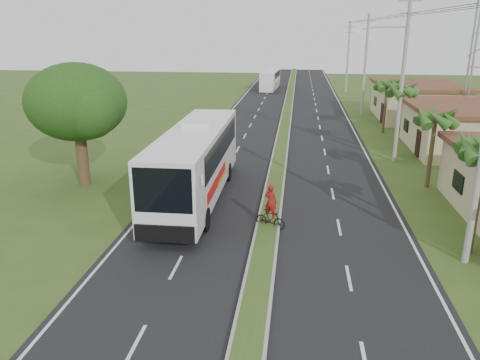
# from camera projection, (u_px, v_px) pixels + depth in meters

# --- Properties ---
(ground) EXTENTS (180.00, 180.00, 0.00)m
(ground) POSITION_uv_depth(u_px,v_px,m) (260.00, 273.00, 18.86)
(ground) COLOR #34511D
(ground) RESTS_ON ground
(road_asphalt) EXTENTS (14.00, 160.00, 0.02)m
(road_asphalt) POSITION_uv_depth(u_px,v_px,m) (281.00, 151.00, 37.74)
(road_asphalt) COLOR black
(road_asphalt) RESTS_ON ground
(median_strip) EXTENTS (1.20, 160.00, 0.18)m
(median_strip) POSITION_uv_depth(u_px,v_px,m) (281.00, 150.00, 37.72)
(median_strip) COLOR gray
(median_strip) RESTS_ON ground
(lane_edge_left) EXTENTS (0.12, 160.00, 0.01)m
(lane_edge_left) POSITION_uv_depth(u_px,v_px,m) (199.00, 148.00, 38.53)
(lane_edge_left) COLOR silver
(lane_edge_left) RESTS_ON ground
(lane_edge_right) EXTENTS (0.12, 160.00, 0.01)m
(lane_edge_right) POSITION_uv_depth(u_px,v_px,m) (366.00, 153.00, 36.96)
(lane_edge_right) COLOR silver
(lane_edge_right) RESTS_ON ground
(shop_mid) EXTENTS (7.60, 10.60, 3.67)m
(shop_mid) POSITION_uv_depth(u_px,v_px,m) (457.00, 128.00, 37.42)
(shop_mid) COLOR tan
(shop_mid) RESTS_ON ground
(shop_far) EXTENTS (8.60, 11.60, 3.82)m
(shop_far) POSITION_uv_depth(u_px,v_px,m) (417.00, 101.00, 50.62)
(shop_far) COLOR tan
(shop_far) RESTS_ON ground
(palm_verge_b) EXTENTS (2.40, 2.40, 5.05)m
(palm_verge_b) POSITION_uv_depth(u_px,v_px,m) (436.00, 118.00, 27.75)
(palm_verge_b) COLOR #473321
(palm_verge_b) RESTS_ON ground
(palm_verge_c) EXTENTS (2.40, 2.40, 5.85)m
(palm_verge_c) POSITION_uv_depth(u_px,v_px,m) (402.00, 90.00, 34.19)
(palm_verge_c) COLOR #473321
(palm_verge_c) RESTS_ON ground
(palm_verge_d) EXTENTS (2.40, 2.40, 5.25)m
(palm_verge_d) POSITION_uv_depth(u_px,v_px,m) (387.00, 84.00, 42.81)
(palm_verge_d) COLOR #473321
(palm_verge_d) RESTS_ON ground
(shade_tree) EXTENTS (6.30, 6.00, 7.54)m
(shade_tree) POSITION_uv_depth(u_px,v_px,m) (75.00, 105.00, 28.19)
(shade_tree) COLOR #473321
(shade_tree) RESTS_ON ground
(utility_pole_b) EXTENTS (3.20, 0.28, 12.00)m
(utility_pole_b) POSITION_uv_depth(u_px,v_px,m) (402.00, 75.00, 32.94)
(utility_pole_b) COLOR gray
(utility_pole_b) RESTS_ON ground
(utility_pole_c) EXTENTS (1.60, 0.28, 11.00)m
(utility_pole_c) POSITION_uv_depth(u_px,v_px,m) (365.00, 64.00, 52.00)
(utility_pole_c) COLOR gray
(utility_pole_c) RESTS_ON ground
(utility_pole_d) EXTENTS (1.60, 0.28, 10.50)m
(utility_pole_d) POSITION_uv_depth(u_px,v_px,m) (348.00, 56.00, 70.96)
(utility_pole_d) COLOR gray
(utility_pole_d) RESTS_ON ground
(coach_bus_main) EXTENTS (3.01, 13.67, 4.41)m
(coach_bus_main) POSITION_uv_depth(u_px,v_px,m) (196.00, 158.00, 26.35)
(coach_bus_main) COLOR white
(coach_bus_main) RESTS_ON ground
(coach_bus_far) EXTENTS (2.74, 10.25, 2.96)m
(coach_bus_far) POSITION_uv_depth(u_px,v_px,m) (270.00, 79.00, 75.66)
(coach_bus_far) COLOR white
(coach_bus_far) RESTS_ON ground
(motorcyclist) EXTENTS (1.63, 1.03, 2.26)m
(motorcyclist) POSITION_uv_depth(u_px,v_px,m) (271.00, 212.00, 22.83)
(motorcyclist) COLOR black
(motorcyclist) RESTS_ON ground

